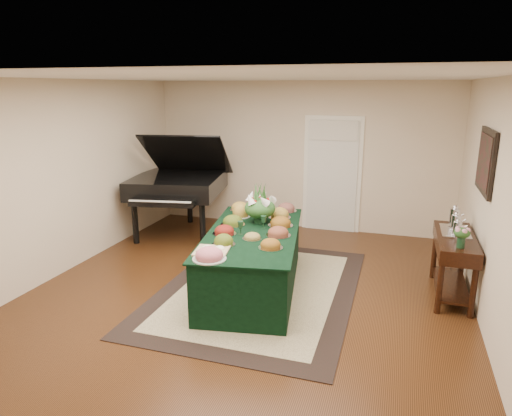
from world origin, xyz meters
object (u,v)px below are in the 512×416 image
(buffet_table, at_px, (253,260))
(mahogany_sideboard, at_px, (455,250))
(floral_centerpiece, at_px, (260,204))
(grand_piano, at_px, (178,184))

(buffet_table, height_order, mahogany_sideboard, mahogany_sideboard)
(floral_centerpiece, height_order, mahogany_sideboard, floral_centerpiece)
(buffet_table, bearing_deg, floral_centerpiece, 94.51)
(buffet_table, height_order, grand_piano, grand_piano)
(buffet_table, xyz_separation_m, grand_piano, (-1.99, 1.83, 0.52))
(floral_centerpiece, bearing_deg, grand_piano, 144.13)
(buffet_table, relative_size, mahogany_sideboard, 1.98)
(grand_piano, bearing_deg, buffet_table, -42.62)
(buffet_table, relative_size, floral_centerpiece, 5.83)
(floral_centerpiece, xyz_separation_m, grand_piano, (-1.96, 1.42, -0.13))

